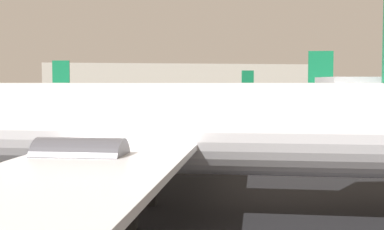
# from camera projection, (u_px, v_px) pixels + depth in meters

# --- Properties ---
(airplane_at_gate) EXTENTS (37.90, 29.56, 12.53)m
(airplane_at_gate) POSITION_uv_depth(u_px,v_px,m) (116.00, 128.00, 23.25)
(airplane_at_gate) COLOR white
(airplane_at_gate) RESTS_ON ground_plane
(airplane_far_left) EXTENTS (25.33, 23.44, 9.49)m
(airplane_far_left) POSITION_uv_depth(u_px,v_px,m) (119.00, 104.00, 74.54)
(airplane_far_left) COLOR white
(airplane_far_left) RESTS_ON ground_plane
(airplane_far_right) EXTENTS (24.55, 18.91, 8.67)m
(airplane_far_right) POSITION_uv_depth(u_px,v_px,m) (287.00, 99.00, 101.23)
(airplane_far_right) COLOR #B2BCCC
(airplane_far_right) RESTS_ON ground_plane
(terminal_building) EXTENTS (72.42, 21.65, 11.02)m
(terminal_building) POSITION_uv_depth(u_px,v_px,m) (187.00, 86.00, 135.27)
(terminal_building) COLOR beige
(terminal_building) RESTS_ON ground_plane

